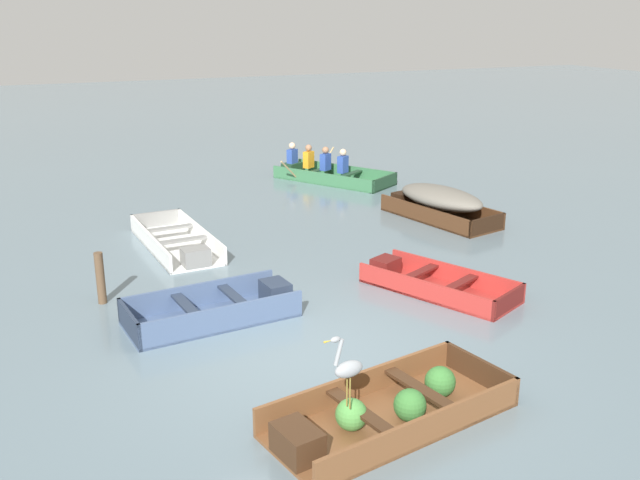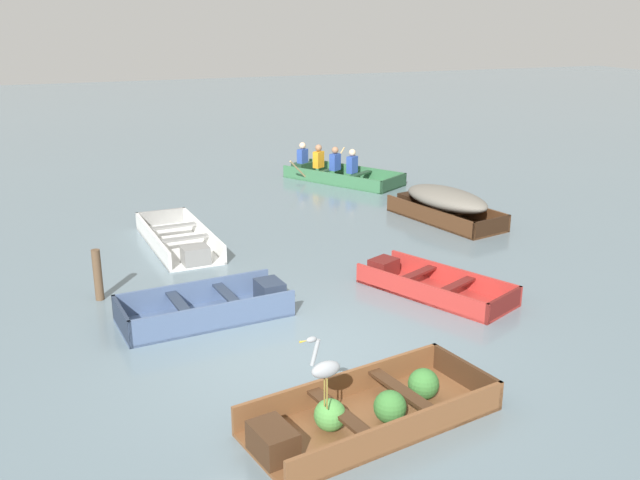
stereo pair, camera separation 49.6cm
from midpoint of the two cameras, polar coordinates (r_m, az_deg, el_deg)
The scene contains 9 objects.
ground_plane at distance 9.42m, azimuth 0.37°, elevation -9.43°, with size 80.00×80.00×0.00m, color slate.
dinghy_wooden_brown_foreground at distance 8.03m, azimuth 5.67°, elevation -13.53°, with size 2.99×1.70×0.40m.
skiff_white_near_moored at distance 13.81m, azimuth -10.14°, elevation -0.11°, with size 1.23×2.94×0.35m.
skiff_dark_varnish_mid_moored at distance 15.55m, azimuth 10.89°, elevation 3.00°, with size 1.62×2.86×0.72m.
skiff_slate_blue_far_moored at distance 10.64m, azimuth -7.23°, elevation -5.37°, with size 2.54×1.30×0.40m.
skiff_red_outer_moored at distance 11.64m, azimuth 9.96°, elevation -3.58°, with size 1.95×2.68×0.32m.
rowboat_green_with_crew at distance 19.06m, azimuth 2.02°, elevation 5.45°, with size 2.82×3.30×0.90m.
heron_on_dinghy at distance 7.34m, azimuth 2.32°, elevation -10.18°, with size 0.46×0.17×0.84m.
mooring_post at distance 11.51m, azimuth -16.19°, elevation -2.71°, with size 0.13×0.13×0.82m, color brown.
Camera 2 is at (-2.82, -7.89, 4.32)m, focal length 40.00 mm.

